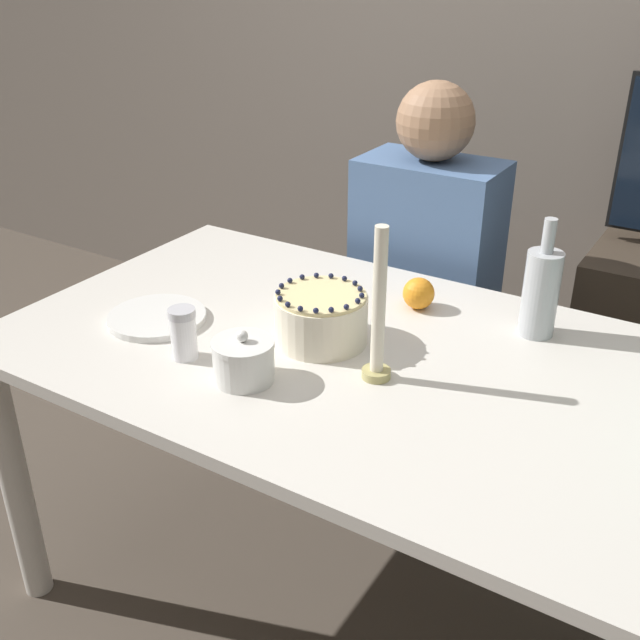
{
  "coord_description": "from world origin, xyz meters",
  "views": [
    {
      "loc": [
        0.7,
        -1.24,
        1.55
      ],
      "look_at": [
        -0.06,
        -0.0,
        0.81
      ],
      "focal_mm": 42.0,
      "sensor_mm": 36.0,
      "label": 1
    }
  ],
  "objects_px": {
    "person_man_blue_shirt": "(422,313)",
    "sugar_shaker": "(183,333)",
    "sugar_bowl": "(244,360)",
    "candle": "(378,318)",
    "bottle": "(541,291)",
    "cake": "(320,318)"
  },
  "relations": [
    {
      "from": "sugar_shaker",
      "to": "candle",
      "type": "distance_m",
      "value": 0.42
    },
    {
      "from": "candle",
      "to": "sugar_bowl",
      "type": "bearing_deg",
      "value": -146.43
    },
    {
      "from": "sugar_bowl",
      "to": "candle",
      "type": "xyz_separation_m",
      "value": [
        0.22,
        0.15,
        0.09
      ]
    },
    {
      "from": "candle",
      "to": "bottle",
      "type": "height_order",
      "value": "candle"
    },
    {
      "from": "cake",
      "to": "bottle",
      "type": "xyz_separation_m",
      "value": [
        0.39,
        0.29,
        0.05
      ]
    },
    {
      "from": "person_man_blue_shirt",
      "to": "sugar_bowl",
      "type": "bearing_deg",
      "value": 89.83
    },
    {
      "from": "sugar_bowl",
      "to": "bottle",
      "type": "relative_size",
      "value": 0.47
    },
    {
      "from": "sugar_bowl",
      "to": "person_man_blue_shirt",
      "type": "xyz_separation_m",
      "value": [
        0.0,
        0.88,
        -0.26
      ]
    },
    {
      "from": "sugar_bowl",
      "to": "bottle",
      "type": "bearing_deg",
      "value": 49.07
    },
    {
      "from": "sugar_bowl",
      "to": "candle",
      "type": "relative_size",
      "value": 0.39
    },
    {
      "from": "sugar_bowl",
      "to": "person_man_blue_shirt",
      "type": "height_order",
      "value": "person_man_blue_shirt"
    },
    {
      "from": "sugar_shaker",
      "to": "sugar_bowl",
      "type": "bearing_deg",
      "value": -2.06
    },
    {
      "from": "person_man_blue_shirt",
      "to": "sugar_shaker",
      "type": "bearing_deg",
      "value": 79.37
    },
    {
      "from": "cake",
      "to": "candle",
      "type": "bearing_deg",
      "value": -21.18
    },
    {
      "from": "sugar_shaker",
      "to": "person_man_blue_shirt",
      "type": "height_order",
      "value": "person_man_blue_shirt"
    },
    {
      "from": "bottle",
      "to": "person_man_blue_shirt",
      "type": "bearing_deg",
      "value": 139.52
    },
    {
      "from": "person_man_blue_shirt",
      "to": "candle",
      "type": "bearing_deg",
      "value": 106.79
    },
    {
      "from": "candle",
      "to": "bottle",
      "type": "bearing_deg",
      "value": 58.92
    },
    {
      "from": "bottle",
      "to": "sugar_bowl",
      "type": "bearing_deg",
      "value": -130.93
    },
    {
      "from": "bottle",
      "to": "person_man_blue_shirt",
      "type": "distance_m",
      "value": 0.66
    },
    {
      "from": "sugar_shaker",
      "to": "bottle",
      "type": "distance_m",
      "value": 0.78
    },
    {
      "from": "sugar_bowl",
      "to": "candle",
      "type": "bearing_deg",
      "value": 33.57
    }
  ]
}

